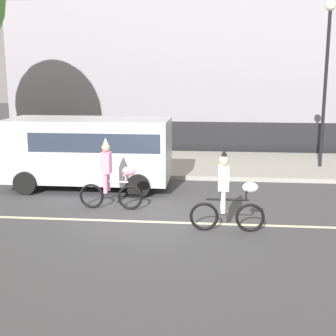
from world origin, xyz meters
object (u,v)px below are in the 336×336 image
Objects in this scene: parade_cyclist_zebra at (228,196)px; parked_van_silver at (91,148)px; parade_cyclist_pink at (111,178)px; street_lamp_post at (327,60)px; pedestrian_onlooker at (19,138)px.

parade_cyclist_zebra is 5.55m from parked_van_silver.
street_lamp_post is (6.62, 5.65, 3.15)m from parade_cyclist_pink.
street_lamp_post reaches higher than parade_cyclist_zebra.
parade_cyclist_pink and parade_cyclist_zebra have the same top height.
parade_cyclist_pink is at bearing 154.26° from parade_cyclist_zebra.
pedestrian_onlooker is (-3.90, 3.66, -0.27)m from parked_van_silver.
parade_cyclist_zebra is at bearing -42.39° from pedestrian_onlooker.
parade_cyclist_zebra is at bearing -25.74° from parade_cyclist_pink.
parked_van_silver is at bearing -43.18° from pedestrian_onlooker.
street_lamp_post is at bearing 40.48° from parade_cyclist_pink.
parade_cyclist_pink is 1.19× the size of pedestrian_onlooker.
parade_cyclist_pink is at bearing -139.52° from street_lamp_post.
parked_van_silver reaches higher than parade_cyclist_pink.
pedestrian_onlooker is (-11.62, 0.22, -2.97)m from street_lamp_post.
parade_cyclist_zebra is 10.89m from pedestrian_onlooker.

